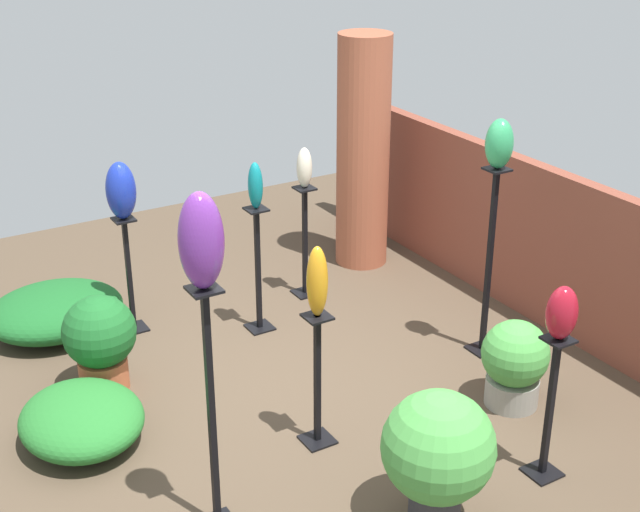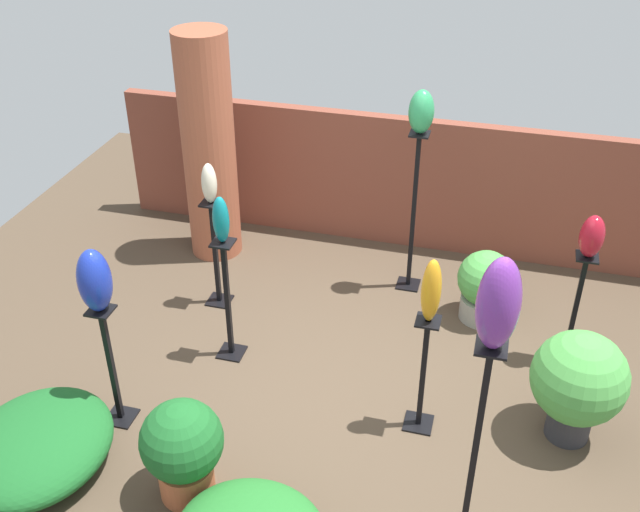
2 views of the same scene
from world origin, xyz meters
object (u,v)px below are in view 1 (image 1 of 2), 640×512
pedestal_ruby (549,415)px  art_vase_violet (201,241)px  pedestal_jade (489,270)px  brick_pillar (363,153)px  art_vase_cobalt (121,191)px  pedestal_cobalt (130,281)px  art_vase_jade (499,144)px  potted_plant_front_left (515,362)px  potted_plant_walkway_edge (438,451)px  art_vase_ivory (304,168)px  art_vase_teal (255,186)px  pedestal_teal (258,275)px  art_vase_ruby (562,313)px  pedestal_ivory (305,247)px  potted_plant_mid_right (100,339)px  pedestal_amber (317,386)px  pedestal_violet (212,422)px  art_vase_amber (317,282)px

pedestal_ruby → art_vase_violet: 2.40m
pedestal_ruby → pedestal_jade: size_ratio=0.65×
brick_pillar → art_vase_violet: (2.63, -2.71, 0.70)m
pedestal_jade → art_vase_cobalt: (-1.70, -2.18, 0.50)m
art_vase_cobalt → art_vase_violet: bearing=-9.3°
pedestal_cobalt → art_vase_jade: (1.70, 2.18, 1.21)m
potted_plant_front_left → potted_plant_walkway_edge: (0.69, -1.20, 0.15)m
pedestal_jade → art_vase_ivory: (-1.54, -0.68, 0.47)m
art_vase_teal → art_vase_violet: 2.38m
potted_plant_front_left → art_vase_cobalt: bearing=-141.7°
brick_pillar → pedestal_teal: brick_pillar is taller
art_vase_cobalt → art_vase_ruby: 3.40m
pedestal_ruby → art_vase_cobalt: size_ratio=2.10×
art_vase_violet → potted_plant_front_left: size_ratio=0.82×
pedestal_ivory → pedestal_ruby: bearing=0.1°
pedestal_teal → art_vase_ruby: size_ratio=3.13×
potted_plant_mid_right → potted_plant_front_left: size_ratio=1.14×
pedestal_ivory → art_vase_violet: bearing=-39.7°
pedestal_teal → art_vase_teal: bearing=0.0°
pedestal_jade → potted_plant_walkway_edge: bearing=-48.1°
pedestal_amber → potted_plant_front_left: pedestal_amber is taller
pedestal_ruby → art_vase_ruby: 0.68m
pedestal_violet → art_vase_amber: size_ratio=3.26×
pedestal_ivory → art_vase_cobalt: size_ratio=2.17×
art_vase_cobalt → potted_plant_front_left: 3.13m
art_vase_teal → potted_plant_walkway_edge: (2.55, -0.21, -0.73)m
potted_plant_mid_right → art_vase_ruby: bearing=40.6°
pedestal_cobalt → art_vase_teal: size_ratio=2.62×
art_vase_ivory → art_vase_amber: 2.15m
art_vase_ivory → brick_pillar: bearing=113.0°
pedestal_teal → pedestal_violet: pedestal_violet is taller
pedestal_ruby → art_vase_ivory: art_vase_ivory is taller
art_vase_cobalt → art_vase_violet: art_vase_violet is taller
pedestal_jade → art_vase_amber: 1.79m
pedestal_jade → potted_plant_walkway_edge: (1.36, -1.51, -0.20)m
art_vase_teal → potted_plant_front_left: 2.29m
art_vase_cobalt → potted_plant_front_left: (2.37, 1.87, -0.85)m
art_vase_teal → art_vase_ruby: 2.63m
pedestal_cobalt → potted_plant_walkway_edge: pedestal_cobalt is taller
art_vase_jade → potted_plant_mid_right: 3.10m
art_vase_teal → art_vase_ivory: bearing=119.3°
pedestal_violet → art_vase_ruby: bearing=72.4°
pedestal_teal → pedestal_ruby: pedestal_teal is taller
brick_pillar → art_vase_ivory: 0.88m
art_vase_amber → potted_plant_mid_right: art_vase_amber is taller
art_vase_teal → potted_plant_front_left: (1.86, 0.99, -0.88)m
pedestal_ivory → pedestal_ruby: 2.90m
pedestal_violet → art_vase_ivory: bearing=140.3°
pedestal_ruby → potted_plant_front_left: pedestal_ruby is taller
pedestal_violet → art_vase_teal: pedestal_violet is taller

